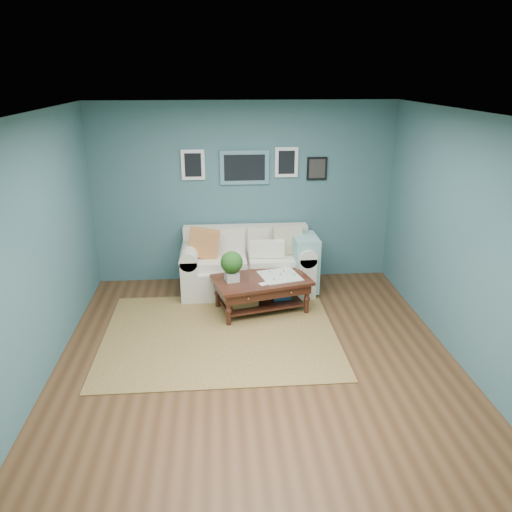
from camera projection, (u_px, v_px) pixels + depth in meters
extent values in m
plane|color=brown|center=(257.00, 362.00, 5.61)|extent=(5.00, 5.00, 0.00)
plane|color=white|center=(258.00, 114.00, 4.68)|extent=(5.00, 5.00, 0.00)
cube|color=#3D686F|center=(244.00, 194.00, 7.48)|extent=(4.50, 0.02, 2.70)
cube|color=#3D686F|center=(294.00, 397.00, 2.81)|extent=(4.50, 0.02, 2.70)
cube|color=#3D686F|center=(33.00, 255.00, 4.98)|extent=(0.02, 5.00, 2.70)
cube|color=#3D686F|center=(468.00, 244.00, 5.31)|extent=(0.02, 5.00, 2.70)
cube|color=slate|center=(244.00, 168.00, 7.32)|extent=(0.72, 0.03, 0.50)
cube|color=black|center=(245.00, 168.00, 7.30)|extent=(0.60, 0.01, 0.38)
cube|color=white|center=(193.00, 165.00, 7.25)|extent=(0.34, 0.03, 0.44)
cube|color=white|center=(286.00, 162.00, 7.34)|extent=(0.34, 0.03, 0.44)
cube|color=black|center=(317.00, 168.00, 7.41)|extent=(0.30, 0.03, 0.34)
cube|color=brown|center=(220.00, 334.00, 6.20)|extent=(2.86, 2.29, 0.01)
cube|color=white|center=(247.00, 277.00, 7.40)|extent=(1.42, 0.88, 0.42)
cube|color=white|center=(246.00, 241.00, 7.56)|extent=(1.86, 0.22, 0.48)
cube|color=white|center=(191.00, 272.00, 7.30)|extent=(0.24, 0.88, 0.62)
cube|color=white|center=(303.00, 269.00, 7.43)|extent=(0.24, 0.88, 0.62)
cylinder|color=white|center=(190.00, 252.00, 7.20)|extent=(0.26, 0.88, 0.26)
cylinder|color=white|center=(304.00, 249.00, 7.32)|extent=(0.26, 0.88, 0.26)
cube|color=white|center=(221.00, 262.00, 7.22)|extent=(0.72, 0.56, 0.13)
cube|color=white|center=(273.00, 260.00, 7.28)|extent=(0.72, 0.56, 0.13)
cube|color=white|center=(220.00, 240.00, 7.40)|extent=(0.72, 0.12, 0.36)
cube|color=white|center=(271.00, 238.00, 7.45)|extent=(0.72, 0.12, 0.36)
cube|color=orange|center=(204.00, 243.00, 7.11)|extent=(0.48, 0.17, 0.48)
cube|color=beige|center=(288.00, 240.00, 7.27)|extent=(0.47, 0.18, 0.46)
cube|color=silver|center=(267.00, 249.00, 7.16)|extent=(0.50, 0.12, 0.24)
cube|color=#8BC3B8|center=(305.00, 262.00, 7.26)|extent=(0.34, 0.55, 0.80)
cube|color=#361810|center=(262.00, 280.00, 6.68)|extent=(1.40, 1.02, 0.04)
cube|color=#361810|center=(262.00, 286.00, 6.71)|extent=(1.30, 0.91, 0.13)
cube|color=#361810|center=(261.00, 302.00, 6.80)|extent=(1.17, 0.79, 0.03)
sphere|color=gold|center=(249.00, 299.00, 6.33)|extent=(0.03, 0.03, 0.03)
sphere|color=gold|center=(291.00, 293.00, 6.50)|extent=(0.03, 0.03, 0.03)
cylinder|color=#361810|center=(229.00, 310.00, 6.35)|extent=(0.06, 0.06, 0.43)
cylinder|color=#361810|center=(307.00, 299.00, 6.68)|extent=(0.06, 0.06, 0.43)
cylinder|color=#361810|center=(217.00, 293.00, 6.85)|extent=(0.06, 0.06, 0.43)
cylinder|color=#361810|center=(291.00, 283.00, 7.18)|extent=(0.06, 0.06, 0.43)
cube|color=beige|center=(232.00, 276.00, 6.58)|extent=(0.20, 0.20, 0.13)
sphere|color=#1C5117|center=(232.00, 262.00, 6.51)|extent=(0.29, 0.29, 0.29)
cube|color=beige|center=(280.00, 276.00, 6.75)|extent=(0.61, 0.61, 0.01)
cube|color=#987548|center=(243.00, 297.00, 6.68)|extent=(0.41, 0.33, 0.21)
cube|color=#234F8A|center=(281.00, 294.00, 6.88)|extent=(0.29, 0.24, 0.12)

